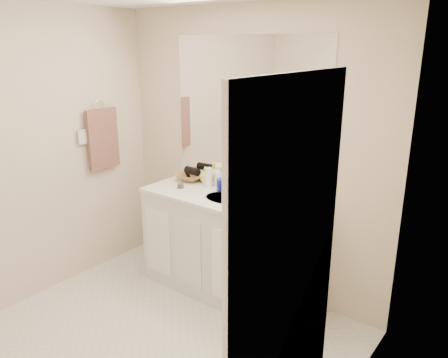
% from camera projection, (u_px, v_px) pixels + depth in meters
% --- Properties ---
extents(floor, '(2.60, 2.60, 0.00)m').
position_uv_depth(floor, '(140.00, 354.00, 3.07)').
color(floor, silver).
rests_on(floor, ground).
extents(wall_back, '(2.60, 0.02, 2.40)m').
position_uv_depth(wall_back, '(247.00, 153.00, 3.70)').
color(wall_back, beige).
rests_on(wall_back, floor).
extents(wall_left, '(0.02, 2.60, 2.40)m').
position_uv_depth(wall_left, '(20.00, 161.00, 3.47)').
color(wall_left, beige).
rests_on(wall_left, floor).
extents(wall_right, '(0.02, 2.60, 2.40)m').
position_uv_depth(wall_right, '(322.00, 251.00, 1.96)').
color(wall_right, beige).
rests_on(wall_right, floor).
extents(vanity_cabinet, '(1.50, 0.55, 0.85)m').
position_uv_depth(vanity_cabinet, '(228.00, 247.00, 3.72)').
color(vanity_cabinet, silver).
rests_on(vanity_cabinet, floor).
extents(countertop, '(1.52, 0.57, 0.03)m').
position_uv_depth(countertop, '(228.00, 199.00, 3.59)').
color(countertop, white).
rests_on(countertop, vanity_cabinet).
extents(backsplash, '(1.52, 0.03, 0.08)m').
position_uv_depth(backsplash, '(246.00, 185.00, 3.77)').
color(backsplash, silver).
rests_on(backsplash, countertop).
extents(sink_basin, '(0.37, 0.37, 0.02)m').
position_uv_depth(sink_basin, '(226.00, 199.00, 3.58)').
color(sink_basin, '#BBB0A4').
rests_on(sink_basin, countertop).
extents(faucet, '(0.02, 0.02, 0.11)m').
position_uv_depth(faucet, '(239.00, 186.00, 3.69)').
color(faucet, silver).
rests_on(faucet, countertop).
extents(mirror, '(1.48, 0.01, 1.20)m').
position_uv_depth(mirror, '(247.00, 111.00, 3.59)').
color(mirror, white).
rests_on(mirror, wall_back).
extents(blue_mug, '(0.10, 0.10, 0.10)m').
position_uv_depth(blue_mug, '(221.00, 185.00, 3.74)').
color(blue_mug, '#151C93').
rests_on(blue_mug, countertop).
extents(tan_cup, '(0.10, 0.10, 0.11)m').
position_uv_depth(tan_cup, '(251.00, 192.00, 3.54)').
color(tan_cup, tan).
rests_on(tan_cup, countertop).
extents(toothbrush, '(0.02, 0.04, 0.20)m').
position_uv_depth(toothbrush, '(252.00, 181.00, 3.51)').
color(toothbrush, '#FB4274').
rests_on(toothbrush, tan_cup).
extents(mouthwash_bottle, '(0.08, 0.08, 0.17)m').
position_uv_depth(mouthwash_bottle, '(272.00, 194.00, 3.42)').
color(mouthwash_bottle, '#0C6E9B').
rests_on(mouthwash_bottle, countertop).
extents(clear_pump_bottle, '(0.09, 0.09, 0.18)m').
position_uv_depth(clear_pump_bottle, '(287.00, 195.00, 3.38)').
color(clear_pump_bottle, white).
rests_on(clear_pump_bottle, countertop).
extents(soap_dish, '(0.11, 0.10, 0.01)m').
position_uv_depth(soap_dish, '(253.00, 213.00, 3.25)').
color(soap_dish, white).
rests_on(soap_dish, countertop).
extents(green_soap, '(0.09, 0.08, 0.03)m').
position_uv_depth(green_soap, '(253.00, 210.00, 3.24)').
color(green_soap, '#90E738').
rests_on(green_soap, soap_dish).
extents(orange_comb, '(0.12, 0.06, 0.00)m').
position_uv_depth(orange_comb, '(233.00, 212.00, 3.27)').
color(orange_comb, orange).
rests_on(orange_comb, countertop).
extents(dark_jar, '(0.06, 0.06, 0.04)m').
position_uv_depth(dark_jar, '(181.00, 186.00, 3.82)').
color(dark_jar, '#393941').
rests_on(dark_jar, countertop).
extents(extra_white_bottle, '(0.07, 0.07, 0.18)m').
position_uv_depth(extra_white_bottle, '(209.00, 178.00, 3.81)').
color(extra_white_bottle, white).
rests_on(extra_white_bottle, countertop).
extents(soap_bottle_white, '(0.09, 0.09, 0.18)m').
position_uv_depth(soap_bottle_white, '(218.00, 177.00, 3.84)').
color(soap_bottle_white, white).
rests_on(soap_bottle_white, countertop).
extents(soap_bottle_cream, '(0.08, 0.09, 0.16)m').
position_uv_depth(soap_bottle_cream, '(208.00, 176.00, 3.88)').
color(soap_bottle_cream, beige).
rests_on(soap_bottle_cream, countertop).
extents(soap_bottle_yellow, '(0.15, 0.15, 0.15)m').
position_uv_depth(soap_bottle_yellow, '(206.00, 175.00, 3.95)').
color(soap_bottle_yellow, '#DBCB55').
rests_on(soap_bottle_yellow, countertop).
extents(wicker_basket, '(0.29, 0.29, 0.06)m').
position_uv_depth(wicker_basket, '(191.00, 177.00, 4.03)').
color(wicker_basket, brown).
rests_on(wicker_basket, countertop).
extents(hair_dryer, '(0.15, 0.08, 0.07)m').
position_uv_depth(hair_dryer, '(192.00, 171.00, 4.00)').
color(hair_dryer, black).
rests_on(hair_dryer, wicker_basket).
extents(towel_ring, '(0.01, 0.11, 0.11)m').
position_uv_depth(towel_ring, '(99.00, 106.00, 3.93)').
color(towel_ring, silver).
rests_on(towel_ring, wall_left).
extents(hand_towel, '(0.04, 0.32, 0.55)m').
position_uv_depth(hand_towel, '(103.00, 139.00, 4.01)').
color(hand_towel, '#51332B').
rests_on(hand_towel, towel_ring).
extents(switch_plate, '(0.01, 0.08, 0.13)m').
position_uv_depth(switch_plate, '(82.00, 137.00, 3.86)').
color(switch_plate, silver).
rests_on(switch_plate, wall_left).
extents(door, '(0.02, 0.82, 2.00)m').
position_uv_depth(door, '(285.00, 320.00, 1.80)').
color(door, white).
rests_on(door, floor).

